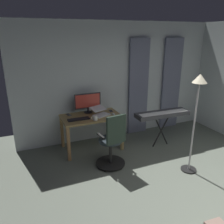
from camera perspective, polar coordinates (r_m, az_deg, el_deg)
ground_plane at (r=3.75m, az=22.21°, el=-22.16°), size 7.67×7.67×0.00m
back_room_partition at (r=5.40m, az=1.73°, el=7.75°), size 4.83×0.10×2.66m
curtain_left_panel at (r=6.07m, az=14.54°, el=6.67°), size 0.52×0.06×2.30m
curtain_right_panel at (r=5.55m, az=6.61°, el=6.03°), size 0.51×0.06×2.30m
desk at (r=4.83m, az=-5.20°, el=-2.13°), size 1.23×0.72×0.75m
office_chair at (r=4.20m, az=0.08°, el=-7.79°), size 0.56×0.56×1.07m
computer_monitor at (r=4.94m, az=-6.10°, el=2.63°), size 0.58×0.18×0.43m
computer_keyboard at (r=4.61m, az=-8.34°, el=-1.77°), size 0.44×0.14×0.02m
laptop at (r=4.82m, az=-2.97°, el=-0.14°), size 0.42×0.43×0.16m
computer_mouse at (r=4.83m, az=0.36°, el=-0.51°), size 0.06×0.10×0.04m
cell_phone_face_up at (r=5.06m, az=-0.29°, el=0.27°), size 0.08×0.15×0.01m
cell_phone_by_monitor at (r=4.91m, az=-10.81°, el=-0.67°), size 0.10×0.16×0.01m
mug_coffee at (r=4.54m, az=-4.25°, el=-1.48°), size 0.13×0.09×0.09m
piano_keyboard at (r=5.01m, az=12.51°, el=-0.62°), size 1.22×0.36×0.81m
floor_lamp at (r=4.04m, az=20.53°, el=2.55°), size 0.28×0.28×1.78m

